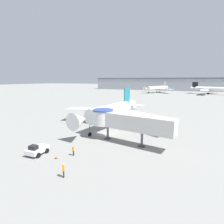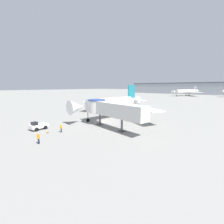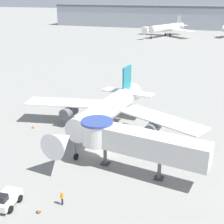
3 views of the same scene
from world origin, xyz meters
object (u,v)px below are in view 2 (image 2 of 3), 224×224
object	(u,v)px
traffic_cone_apron_front	(47,131)
background_jet_gray_tail	(186,91)
jet_bridge	(110,109)
pushback_tug_white	(38,126)
main_airplane	(113,104)
ground_crew_marshaller	(38,137)
traffic_cone_port_wing	(83,112)
ground_crew_wing_walker	(61,128)

from	to	relation	value
traffic_cone_apron_front	background_jet_gray_tail	xyz separation A→B (m)	(-11.76, 140.83, 3.98)
jet_bridge	background_jet_gray_tail	bearing A→B (deg)	106.89
jet_bridge	traffic_cone_apron_front	size ratio (longest dim) A/B	25.81
pushback_tug_white	main_airplane	bearing A→B (deg)	74.40
traffic_cone_apron_front	main_airplane	bearing A→B (deg)	89.67
ground_crew_marshaller	traffic_cone_apron_front	bearing A→B (deg)	24.13
main_airplane	traffic_cone_port_wing	size ratio (longest dim) A/B	50.10
jet_bridge	ground_crew_wing_walker	world-z (taller)	jet_bridge
main_airplane	traffic_cone_port_wing	world-z (taller)	main_airplane
pushback_tug_white	ground_crew_marshaller	size ratio (longest dim) A/B	1.94
traffic_cone_port_wing	jet_bridge	bearing A→B (deg)	-21.57
pushback_tug_white	traffic_cone_port_wing	xyz separation A→B (m)	(-8.46, 18.36, -0.49)
background_jet_gray_tail	traffic_cone_apron_front	bearing A→B (deg)	-60.85
traffic_cone_port_wing	ground_crew_marshaller	world-z (taller)	ground_crew_marshaller
main_airplane	traffic_cone_apron_front	distance (m)	19.90
pushback_tug_white	jet_bridge	bearing A→B (deg)	41.40
ground_crew_marshaller	pushback_tug_white	bearing A→B (deg)	40.07
jet_bridge	ground_crew_marshaller	distance (m)	14.84
ground_crew_marshaller	ground_crew_wing_walker	world-z (taller)	ground_crew_marshaller
traffic_cone_port_wing	ground_crew_marshaller	distance (m)	27.50
ground_crew_marshaller	ground_crew_wing_walker	xyz separation A→B (m)	(-2.75, 5.54, -0.09)
jet_bridge	traffic_cone_apron_front	xyz separation A→B (m)	(-6.77, -10.72, -3.92)
pushback_tug_white	background_jet_gray_tail	distance (m)	141.24
main_airplane	pushback_tug_white	distance (m)	20.32
background_jet_gray_tail	ground_crew_marshaller	bearing A→B (deg)	-59.20
traffic_cone_apron_front	background_jet_gray_tail	size ratio (longest dim) A/B	0.02
jet_bridge	traffic_cone_apron_front	world-z (taller)	jet_bridge
traffic_cone_port_wing	background_jet_gray_tail	distance (m)	122.67
traffic_cone_apron_front	traffic_cone_port_wing	size ratio (longest dim) A/B	1.03
pushback_tug_white	traffic_cone_apron_front	distance (m)	3.79
main_airplane	background_jet_gray_tail	xyz separation A→B (m)	(-11.87, 121.28, 0.33)
jet_bridge	background_jet_gray_tail	size ratio (longest dim) A/B	0.52
pushback_tug_white	background_jet_gray_tail	size ratio (longest dim) A/B	0.11
jet_bridge	ground_crew_marshaller	world-z (taller)	jet_bridge
traffic_cone_apron_front	traffic_cone_port_wing	bearing A→B (deg)	123.83
ground_crew_wing_walker	ground_crew_marshaller	bearing A→B (deg)	-154.38
traffic_cone_apron_front	background_jet_gray_tail	bearing A→B (deg)	94.77
traffic_cone_apron_front	ground_crew_marshaller	size ratio (longest dim) A/B	0.35
traffic_cone_port_wing	ground_crew_wing_walker	size ratio (longest dim) A/B	0.37
pushback_tug_white	ground_crew_marshaller	world-z (taller)	ground_crew_marshaller
pushback_tug_white	traffic_cone_apron_front	world-z (taller)	pushback_tug_white
main_airplane	traffic_cone_apron_front	bearing A→B (deg)	-83.13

